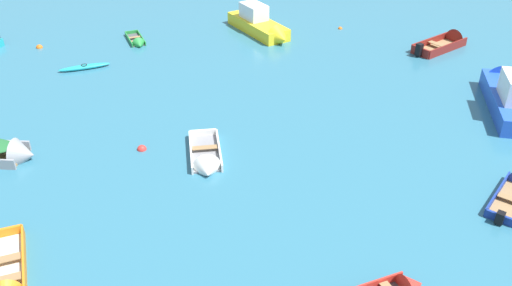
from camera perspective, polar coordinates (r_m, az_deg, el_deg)
name	(u,v)px	position (r m, az deg, el deg)	size (l,w,h in m)	color
kayak_turquoise_near_right	(84,67)	(35.22, -17.39, 7.54)	(3.10, 1.19, 0.29)	teal
rowboat_orange_near_camera	(6,285)	(20.45, -24.55, -13.27)	(2.07, 4.17, 1.14)	beige
rowboat_white_outer_left	(207,163)	(24.43, -5.15, -2.09)	(1.40, 3.68, 1.24)	gray
rowboat_maroon_cluster_inner	(448,42)	(39.30, 19.33, 9.87)	(4.60, 3.45, 1.34)	#99754C
motor_launch_yellow_far_left	(261,25)	(39.13, 0.55, 12.12)	(4.04, 6.28, 2.16)	yellow
motor_launch_blue_back_row_center	(510,93)	(32.02, 24.85, 4.69)	(3.94, 7.20, 2.57)	blue
rowboat_green_center	(138,43)	(38.23, -12.19, 10.16)	(1.58, 3.01, 0.84)	#4C4C51
mooring_buoy_far_field	(142,149)	(26.16, -11.76, -0.66)	(0.44, 0.44, 0.44)	red
mooring_buoy_between_boats_right	(340,29)	(40.71, 8.73, 11.64)	(0.31, 0.31, 0.31)	orange
mooring_buoy_midfield	(39,48)	(39.57, -21.56, 9.18)	(0.43, 0.43, 0.43)	orange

